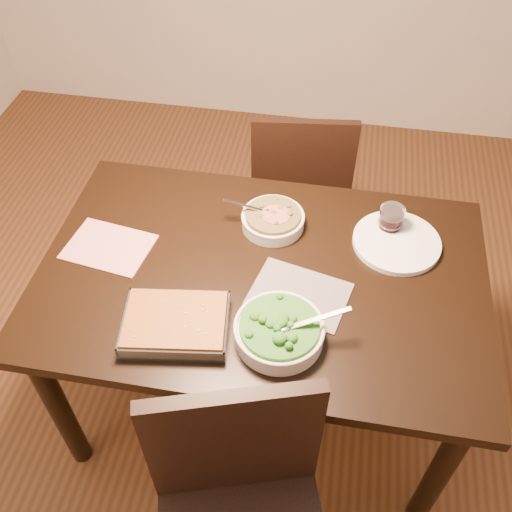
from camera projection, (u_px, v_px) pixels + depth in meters
ground at (260, 393)px, 2.33m from camera, size 4.00×4.00×0.00m
table at (262, 292)px, 1.85m from camera, size 1.40×0.90×0.75m
magazine_a at (109, 247)px, 1.85m from camera, size 0.29×0.23×0.01m
magazine_b at (299, 294)px, 1.72m from camera, size 0.32×0.26×0.01m
coaster at (388, 229)px, 1.91m from camera, size 0.12×0.12×0.00m
stew_bowl at (273, 219)px, 1.90m from camera, size 0.24×0.21×0.08m
broccoli_bowl at (279, 331)px, 1.59m from camera, size 0.28×0.26×0.10m
baking_dish at (176, 324)px, 1.62m from camera, size 0.33×0.26×0.05m
wine_tumbler at (391, 219)px, 1.87m from camera, size 0.08×0.08×0.09m
dinner_plate at (396, 242)px, 1.86m from camera, size 0.28×0.28×0.02m
chair_far at (300, 182)px, 2.48m from camera, size 0.46×0.46×0.88m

